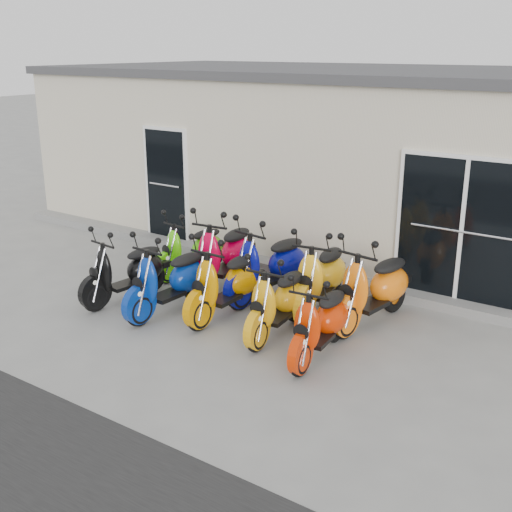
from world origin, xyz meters
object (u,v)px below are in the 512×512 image
(scooter_front_black, at_px, (125,263))
(scooter_front_orange_b, at_px, (278,292))
(scooter_front_orange_a, at_px, (226,273))
(scooter_back_yellow, at_px, (321,267))
(scooter_back_blue, at_px, (269,256))
(scooter_back_extra, at_px, (374,278))
(scooter_front_blue, at_px, (169,271))
(scooter_back_red, at_px, (224,246))
(scooter_front_red, at_px, (321,313))
(scooter_back_green, at_px, (191,242))

(scooter_front_black, xyz_separation_m, scooter_front_orange_b, (2.61, 0.28, 0.00))
(scooter_front_orange_a, relative_size, scooter_back_yellow, 0.98)
(scooter_back_blue, height_order, scooter_back_extra, same)
(scooter_back_blue, bearing_deg, scooter_front_blue, -116.18)
(scooter_back_red, xyz_separation_m, scooter_back_extra, (2.61, 0.01, -0.01))
(scooter_back_yellow, bearing_deg, scooter_front_orange_a, -144.68)
(scooter_front_orange_a, xyz_separation_m, scooter_back_yellow, (1.02, 0.97, 0.02))
(scooter_front_red, height_order, scooter_back_blue, scooter_back_blue)
(scooter_front_orange_a, xyz_separation_m, scooter_back_green, (-1.56, 1.08, -0.07))
(scooter_front_black, bearing_deg, scooter_back_extra, 28.00)
(scooter_front_blue, xyz_separation_m, scooter_front_orange_a, (0.77, 0.36, 0.01))
(scooter_back_red, height_order, scooter_back_extra, scooter_back_red)
(scooter_front_orange_a, xyz_separation_m, scooter_front_red, (1.76, -0.37, -0.06))
(scooter_back_red, relative_size, scooter_back_yellow, 1.05)
(scooter_front_orange_b, height_order, scooter_back_extra, scooter_back_extra)
(scooter_front_orange_a, height_order, scooter_back_blue, scooter_back_blue)
(scooter_front_blue, bearing_deg, scooter_front_orange_b, 11.37)
(scooter_front_black, xyz_separation_m, scooter_back_blue, (1.77, 1.33, 0.08))
(scooter_back_blue, bearing_deg, scooter_front_orange_a, -89.19)
(scooter_front_orange_a, bearing_deg, scooter_back_yellow, 44.29)
(scooter_front_orange_a, xyz_separation_m, scooter_back_extra, (1.87, 0.94, 0.04))
(scooter_front_orange_b, distance_m, scooter_back_yellow, 1.09)
(scooter_front_black, height_order, scooter_front_red, scooter_front_black)
(scooter_front_orange_b, bearing_deg, scooter_front_blue, -176.56)
(scooter_front_black, relative_size, scooter_back_yellow, 0.92)
(scooter_front_orange_b, relative_size, scooter_back_blue, 0.89)
(scooter_back_yellow, height_order, scooter_back_extra, scooter_back_extra)
(scooter_front_blue, distance_m, scooter_back_extra, 2.95)
(scooter_front_blue, xyz_separation_m, scooter_front_red, (2.54, -0.01, -0.05))
(scooter_back_green, bearing_deg, scooter_back_extra, 5.99)
(scooter_back_extra, bearing_deg, scooter_back_yellow, -173.61)
(scooter_back_red, bearing_deg, scooter_back_green, 162.64)
(scooter_front_orange_b, relative_size, scooter_back_yellow, 0.92)
(scooter_front_orange_b, height_order, scooter_back_red, scooter_back_red)
(scooter_back_blue, relative_size, scooter_back_yellow, 1.03)
(scooter_front_orange_a, distance_m, scooter_back_blue, 0.95)
(scooter_front_blue, distance_m, scooter_front_red, 2.54)
(scooter_back_blue, bearing_deg, scooter_front_red, -30.50)
(scooter_front_blue, bearing_deg, scooter_back_green, 121.58)
(scooter_front_orange_a, distance_m, scooter_front_orange_b, 0.97)
(scooter_front_orange_b, xyz_separation_m, scooter_back_green, (-2.52, 1.19, -0.03))
(scooter_back_yellow, bearing_deg, scooter_back_blue, 173.63)
(scooter_back_extra, bearing_deg, scooter_front_orange_b, -122.41)
(scooter_front_black, relative_size, scooter_front_blue, 0.95)
(scooter_front_orange_b, relative_size, scooter_front_red, 1.04)
(scooter_back_green, bearing_deg, scooter_back_red, -2.15)
(scooter_back_yellow, bearing_deg, scooter_back_red, 173.14)
(scooter_front_orange_b, height_order, scooter_back_green, scooter_front_orange_b)
(scooter_front_blue, xyz_separation_m, scooter_back_red, (0.03, 1.29, 0.05))
(scooter_front_red, relative_size, scooter_back_extra, 0.86)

